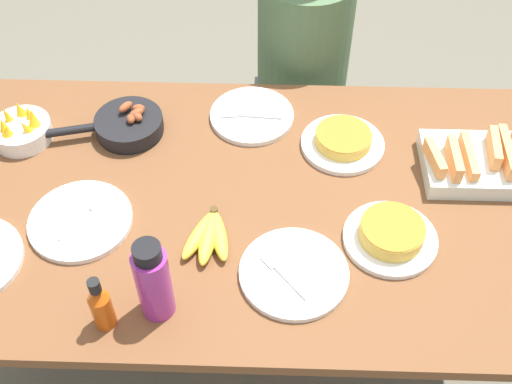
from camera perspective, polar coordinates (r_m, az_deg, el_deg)
ground_plane at (r=2.32m, az=0.00°, el=-13.18°), size 14.00×14.00×0.00m
dining_table at (r=1.75m, az=0.00°, el=-2.75°), size 1.68×0.94×0.77m
banana_bunch at (r=1.59m, az=-4.19°, el=-3.84°), size 0.13×0.18×0.04m
melon_tray at (r=1.82m, az=19.19°, el=2.53°), size 0.30×0.22×0.10m
skillet at (r=1.87m, az=-11.37°, el=5.89°), size 0.33×0.19×0.08m
frittata_plate_center at (r=1.82m, az=7.73°, el=4.51°), size 0.23×0.23×0.05m
frittata_plate_side at (r=1.61m, az=11.91°, el=-3.73°), size 0.23×0.23×0.06m
empty_plate_near_front at (r=1.68m, az=-15.33°, el=-2.48°), size 0.26×0.26×0.02m
empty_plate_far_right at (r=1.53m, az=3.37°, el=-7.21°), size 0.26×0.26×0.02m
empty_plate_mid_edge at (r=1.89m, az=-0.38°, el=6.79°), size 0.25×0.25×0.02m
fruit_bowl_mango at (r=1.93m, az=-20.14°, el=5.26°), size 0.17×0.17×0.10m
water_bottle at (r=1.41m, az=-9.12°, el=-7.83°), size 0.08×0.08×0.23m
hot_sauce_bottle at (r=1.45m, az=-13.63°, el=-9.77°), size 0.05×0.05×0.16m
person_figure at (r=2.32m, az=3.96°, el=8.14°), size 0.34×0.34×1.28m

